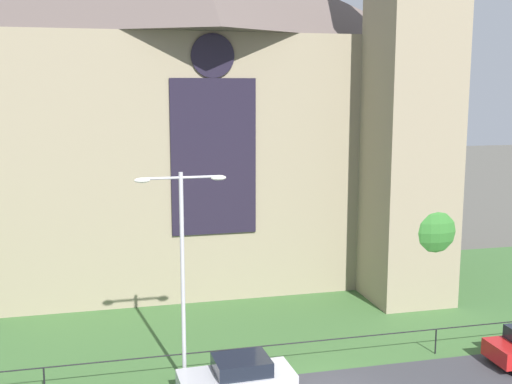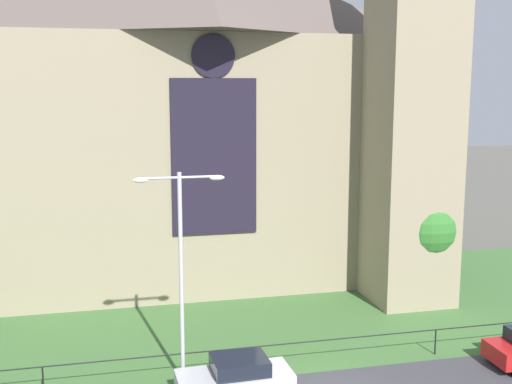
% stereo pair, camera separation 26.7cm
% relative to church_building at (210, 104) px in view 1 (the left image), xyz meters
% --- Properties ---
extents(ground, '(160.00, 160.00, 0.00)m').
position_rel_church_building_xyz_m(ground, '(1.57, -6.80, -10.27)').
color(ground, '#56544C').
extents(grass_verge, '(120.00, 20.00, 0.01)m').
position_rel_church_building_xyz_m(grass_verge, '(1.57, -8.80, -10.27)').
color(grass_verge, '#3D6633').
rests_on(grass_verge, ground).
extents(church_building, '(23.20, 16.20, 26.00)m').
position_rel_church_building_xyz_m(church_building, '(0.00, 0.00, 0.00)').
color(church_building, gray).
rests_on(church_building, ground).
extents(iron_railing, '(31.86, 0.07, 1.13)m').
position_rel_church_building_xyz_m(iron_railing, '(-0.77, -14.30, -9.30)').
color(iron_railing, black).
rests_on(iron_railing, ground).
extents(tree_right_near, '(3.67, 3.67, 5.90)m').
position_rel_church_building_xyz_m(tree_right_near, '(9.84, -7.88, -6.26)').
color(tree_right_near, '#4C3823').
rests_on(tree_right_near, ground).
extents(streetlamp_near, '(3.37, 0.26, 8.17)m').
position_rel_church_building_xyz_m(streetlamp_near, '(-3.57, -14.40, -5.07)').
color(streetlamp_near, '#B2B2B7').
rests_on(streetlamp_near, ground).
extents(parked_car_silver, '(4.26, 2.15, 1.51)m').
position_rel_church_building_xyz_m(parked_car_silver, '(-1.84, -16.08, -9.53)').
color(parked_car_silver, '#B7B7BC').
rests_on(parked_car_silver, ground).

